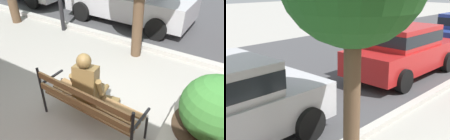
% 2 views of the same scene
% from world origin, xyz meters
% --- Properties ---
extents(ground_plane, '(80.00, 80.00, 0.00)m').
position_xyz_m(ground_plane, '(0.00, 0.00, 0.00)').
color(ground_plane, '#9E9B93').
extents(street_surface, '(60.00, 9.00, 0.01)m').
position_xyz_m(street_surface, '(0.00, 7.50, 0.00)').
color(street_surface, '#424244').
rests_on(street_surface, ground).
extents(curb_stone, '(60.00, 0.20, 0.12)m').
position_xyz_m(curb_stone, '(0.00, 2.90, 0.06)').
color(curb_stone, '#B2AFA8').
rests_on(curb_stone, ground).
extents(park_bench, '(1.82, 0.61, 0.95)m').
position_xyz_m(park_bench, '(-0.06, -0.08, 0.54)').
color(park_bench, olive).
rests_on(park_bench, ground).
extents(bronze_statue_seated, '(0.60, 0.85, 1.37)m').
position_xyz_m(bronze_statue_seated, '(-0.13, 0.13, 0.67)').
color(bronze_statue_seated, brown).
rests_on(bronze_statue_seated, ground).
extents(concrete_planter, '(1.08, 1.08, 1.39)m').
position_xyz_m(concrete_planter, '(1.66, 0.33, 0.62)').
color(concrete_planter, '#A8A399').
rests_on(concrete_planter, ground).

